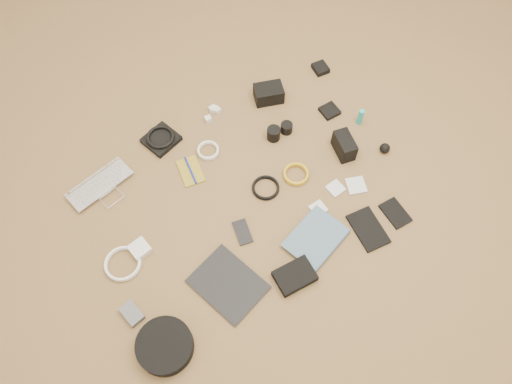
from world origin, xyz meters
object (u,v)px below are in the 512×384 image
tablet (228,284)px  headphone_case (165,346)px  laptop (105,191)px  dslr_camera (269,94)px  paperback (333,252)px  phone (243,232)px

tablet → headphone_case: headphone_case is taller
laptop → tablet: laptop is taller
tablet → headphone_case: bearing=179.2°
dslr_camera → paperback: 0.85m
dslr_camera → tablet: bearing=-113.2°
laptop → paperback: size_ratio=1.20×
phone → headphone_case: (-0.49, -0.25, 0.02)m
dslr_camera → headphone_case: size_ratio=0.64×
phone → paperback: 0.39m
laptop → headphone_case: bearing=-107.7°
laptop → paperback: (0.67, -0.77, 0.00)m
dslr_camera → phone: bearing=-112.2°
laptop → dslr_camera: 0.89m
dslr_camera → paperback: (-0.22, -0.82, -0.03)m
tablet → paperback: bearing=-30.6°
headphone_case → tablet: bearing=14.5°
laptop → tablet: 0.69m
phone → paperback: bearing=-33.2°
headphone_case → paperback: headphone_case is taller
tablet → headphone_case: size_ratio=1.29×
laptop → phone: size_ratio=2.59×
laptop → phone: 0.64m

